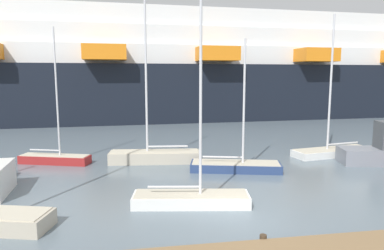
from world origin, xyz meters
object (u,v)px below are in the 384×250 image
object	(u,v)px
sailboat_2	(55,157)
sailboat_1	(191,196)
sailboat_4	(154,154)
sailboat_6	(236,165)
sailboat_5	(332,150)
cruise_ship	(105,70)

from	to	relation	value
sailboat_2	sailboat_1	bearing A→B (deg)	-31.94
sailboat_4	sailboat_6	size ratio (longest dim) A/B	1.42
sailboat_6	sailboat_2	bearing A→B (deg)	176.06
sailboat_2	sailboat_5	bearing A→B (deg)	14.91
sailboat_1	cruise_ship	size ratio (longest dim) A/B	0.08
sailboat_6	cruise_ship	distance (m)	32.52
sailboat_1	sailboat_2	distance (m)	12.00
sailboat_1	cruise_ship	xyz separation A→B (m)	(-6.35, 35.67, 6.15)
sailboat_2	sailboat_5	distance (m)	19.73
sailboat_4	sailboat_6	distance (m)	5.68
sailboat_2	sailboat_4	bearing A→B (deg)	10.53
sailboat_2	sailboat_6	world-z (taller)	sailboat_2
sailboat_5	cruise_ship	distance (m)	33.51
cruise_ship	sailboat_2	bearing A→B (deg)	-96.15
sailboat_4	sailboat_6	world-z (taller)	sailboat_4
sailboat_1	sailboat_5	size ratio (longest dim) A/B	0.99
sailboat_4	cruise_ship	world-z (taller)	cruise_ship
sailboat_4	sailboat_1	bearing A→B (deg)	104.18
sailboat_6	cruise_ship	xyz separation A→B (m)	(-10.01, 30.30, 6.23)
sailboat_6	sailboat_5	bearing A→B (deg)	33.33
cruise_ship	sailboat_6	bearing A→B (deg)	-74.70
sailboat_2	sailboat_6	bearing A→B (deg)	-0.61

